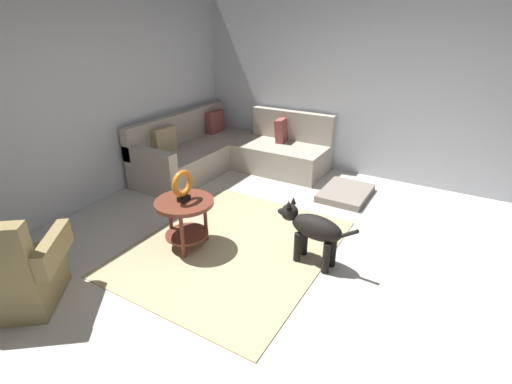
% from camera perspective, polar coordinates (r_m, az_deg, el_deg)
% --- Properties ---
extents(ground_plane, '(6.00, 6.00, 0.10)m').
position_cam_1_polar(ground_plane, '(3.62, 4.71, -13.34)').
color(ground_plane, beige).
extents(wall_back, '(6.00, 0.12, 2.70)m').
position_cam_1_polar(wall_back, '(4.94, -27.71, 12.40)').
color(wall_back, silver).
rests_on(wall_back, ground_plane).
extents(wall_right, '(0.12, 6.00, 2.70)m').
position_cam_1_polar(wall_right, '(5.72, 18.81, 15.22)').
color(wall_right, silver).
rests_on(wall_right, ground_plane).
extents(area_rug, '(2.30, 1.90, 0.01)m').
position_cam_1_polar(area_rug, '(3.98, -3.47, -8.41)').
color(area_rug, tan).
rests_on(area_rug, ground_plane).
extents(sectional_couch, '(2.20, 2.25, 0.88)m').
position_cam_1_polar(sectional_couch, '(5.90, -4.28, 6.10)').
color(sectional_couch, '#B2A899').
rests_on(sectional_couch, ground_plane).
extents(armchair, '(0.97, 1.00, 0.88)m').
position_cam_1_polar(armchair, '(3.65, -33.53, -10.53)').
color(armchair, olive).
rests_on(armchair, ground_plane).
extents(side_table, '(0.60, 0.60, 0.54)m').
position_cam_1_polar(side_table, '(3.85, -10.87, -2.96)').
color(side_table, brown).
rests_on(side_table, ground_plane).
extents(torus_sculpture, '(0.28, 0.08, 0.33)m').
position_cam_1_polar(torus_sculpture, '(3.72, -11.23, 1.06)').
color(torus_sculpture, black).
rests_on(torus_sculpture, side_table).
extents(dog_bed_mat, '(0.80, 0.60, 0.09)m').
position_cam_1_polar(dog_bed_mat, '(5.20, 13.60, -0.15)').
color(dog_bed_mat, gray).
rests_on(dog_bed_mat, ground_plane).
extents(dog, '(0.27, 0.85, 0.63)m').
position_cam_1_polar(dog, '(3.60, 8.65, -5.61)').
color(dog, black).
rests_on(dog, ground_plane).
extents(dog_toy_ball, '(0.09, 0.09, 0.09)m').
position_cam_1_polar(dog_toy_ball, '(4.42, 9.01, -4.41)').
color(dog_toy_ball, orange).
rests_on(dog_toy_ball, ground_plane).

